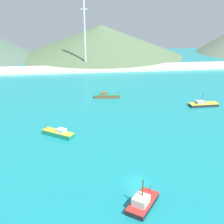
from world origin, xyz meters
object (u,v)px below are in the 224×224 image
Objects in this scene: fishing_boat_5 at (142,203)px; radio_tower at (85,33)px; fishing_boat_0 at (107,96)px; fishing_boat_1 at (59,133)px; fishing_boat_4 at (203,104)px.

fishing_boat_5 is 0.21× the size of radio_tower.
fishing_boat_5 reaches higher than fishing_boat_0.
fishing_boat_5 is at bearing -87.32° from radio_tower.
fishing_boat_1 is at bearing 117.41° from fishing_boat_5.
radio_tower is (-5.66, 51.95, 17.56)m from fishing_boat_0.
fishing_boat_5 is (15.15, -29.22, 0.07)m from fishing_boat_1.
fishing_boat_0 is 1.11× the size of fishing_boat_1.
radio_tower is at bearing 92.68° from fishing_boat_5.
fishing_boat_0 is 59.50m from fishing_boat_5.
fishing_boat_5 is at bearing -90.42° from fishing_boat_0.
fishing_boat_0 is 0.26× the size of radio_tower.
fishing_boat_0 is at bearing 89.58° from fishing_boat_5.
fishing_boat_0 is 0.97× the size of fishing_boat_4.
fishing_boat_1 is at bearing -117.24° from fishing_boat_0.
fishing_boat_1 is 49.63m from fishing_boat_4.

